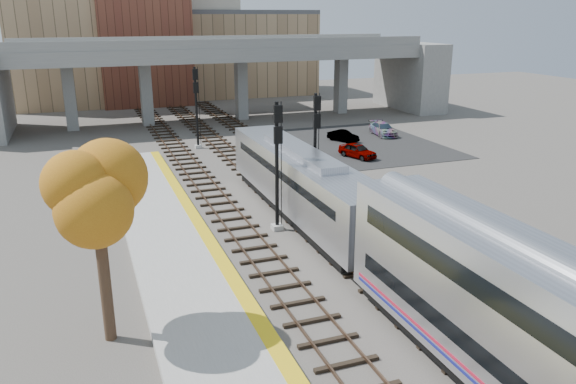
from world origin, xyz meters
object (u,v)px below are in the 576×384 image
object	(u,v)px
locomotive	(301,181)
car_a	(358,151)
car_c	(383,129)
signal_mast_mid	(315,149)
tree	(95,193)
signal_mast_near	(277,167)
car_b	(343,136)
signal_mast_far	(197,108)

from	to	relation	value
locomotive	car_a	distance (m)	15.89
locomotive	car_c	size ratio (longest dim) A/B	4.34
signal_mast_mid	tree	distance (m)	19.00
signal_mast_near	signal_mast_mid	xyz separation A→B (m)	(4.10, 4.14, -0.17)
signal_mast_near	tree	xyz separation A→B (m)	(-9.85, -8.55, 2.15)
signal_mast_near	signal_mast_mid	size ratio (longest dim) A/B	1.03
car_a	signal_mast_mid	bearing A→B (deg)	-149.77
car_a	car_b	world-z (taller)	car_a
signal_mast_mid	car_c	distance (m)	22.99
car_b	signal_mast_far	bearing A→B (deg)	144.88
signal_mast_mid	car_a	bearing A→B (deg)	49.71
car_c	tree	bearing A→B (deg)	-127.61
locomotive	signal_mast_near	world-z (taller)	signal_mast_near
tree	car_b	size ratio (longest dim) A/B	2.45
signal_mast_near	signal_mast_far	xyz separation A→B (m)	(0.00, 22.24, 0.01)
signal_mast_mid	car_b	bearing A→B (deg)	58.36
locomotive	signal_mast_far	distance (m)	20.79
tree	signal_mast_far	bearing A→B (deg)	72.25
signal_mast_near	car_b	xyz separation A→B (m)	(13.94, 20.11, -3.19)
signal_mast_mid	tree	size ratio (longest dim) A/B	0.90
signal_mast_far	car_a	xyz separation A→B (m)	(12.23, -8.50, -3.12)
signal_mast_near	car_c	world-z (taller)	signal_mast_near
locomotive	signal_mast_near	xyz separation A→B (m)	(-2.10, -1.61, 1.49)
car_a	car_b	xyz separation A→B (m)	(1.71, 6.38, -0.09)
car_b	signal_mast_near	bearing A→B (deg)	-151.17
car_a	car_b	distance (m)	6.60
signal_mast_far	car_c	world-z (taller)	signal_mast_far
signal_mast_mid	signal_mast_far	world-z (taller)	signal_mast_far
car_b	locomotive	bearing A→B (deg)	-149.06
signal_mast_far	car_c	size ratio (longest dim) A/B	1.70
locomotive	car_a	xyz separation A→B (m)	(10.13, 12.13, -1.62)
signal_mast_mid	signal_mast_far	size ratio (longest dim) A/B	0.96
signal_mast_near	signal_mast_far	bearing A→B (deg)	90.00
tree	car_b	world-z (taller)	tree
locomotive	car_c	xyz separation A→B (m)	(16.98, 19.73, -1.60)
car_a	car_c	xyz separation A→B (m)	(6.85, 7.61, 0.01)
signal_mast_near	signal_mast_mid	distance (m)	5.83
signal_mast_mid	car_b	world-z (taller)	signal_mast_mid
tree	car_c	size ratio (longest dim) A/B	1.82
signal_mast_near	signal_mast_mid	bearing A→B (deg)	45.31
locomotive	car_b	world-z (taller)	locomotive
signal_mast_far	signal_mast_near	bearing A→B (deg)	-90.00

